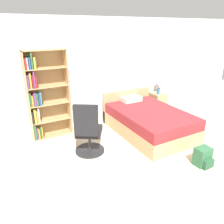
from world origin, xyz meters
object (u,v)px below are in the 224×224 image
(office_chair, at_px, (88,133))
(backpack_green, at_px, (203,157))
(nightstand, at_px, (158,103))
(water_bottle, at_px, (158,91))
(bookshelf, at_px, (43,96))
(bed, at_px, (148,120))
(table_lamp, at_px, (162,76))

(office_chair, distance_m, backpack_green, 2.16)
(office_chair, bearing_deg, backpack_green, -38.78)
(nightstand, height_order, water_bottle, water_bottle)
(office_chair, xyz_separation_m, water_bottle, (2.55, 1.03, 0.22))
(office_chair, bearing_deg, nightstand, 23.08)
(bookshelf, bearing_deg, water_bottle, -2.59)
(nightstand, bearing_deg, water_bottle, -132.93)
(bed, distance_m, table_lamp, 1.58)
(office_chair, bearing_deg, bed, 8.95)
(bed, xyz_separation_m, table_lamp, (1.08, 0.84, 0.79))
(nightstand, distance_m, water_bottle, 0.42)
(nightstand, bearing_deg, office_chair, -156.92)
(office_chair, bearing_deg, bookshelf, 115.07)
(table_lamp, distance_m, water_bottle, 0.42)
(backpack_green, bearing_deg, office_chair, 141.22)
(water_bottle, bearing_deg, bookshelf, 177.41)
(bed, distance_m, water_bottle, 1.28)
(bookshelf, relative_size, table_lamp, 3.27)
(table_lamp, bearing_deg, bookshelf, 178.79)
(office_chair, distance_m, water_bottle, 2.76)
(nightstand, bearing_deg, bed, -139.68)
(table_lamp, xyz_separation_m, water_bottle, (-0.15, -0.07, -0.39))
(backpack_green, bearing_deg, table_lamp, 67.00)
(backpack_green, bearing_deg, nightstand, 68.25)
(bookshelf, distance_m, water_bottle, 3.12)
(bookshelf, xyz_separation_m, table_lamp, (3.25, -0.07, 0.11))
(bookshelf, bearing_deg, bed, -22.82)
(office_chair, relative_size, backpack_green, 3.18)
(office_chair, height_order, table_lamp, table_lamp)
(nightstand, relative_size, table_lamp, 1.01)
(bed, height_order, nightstand, bed)
(nightstand, distance_m, table_lamp, 0.78)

